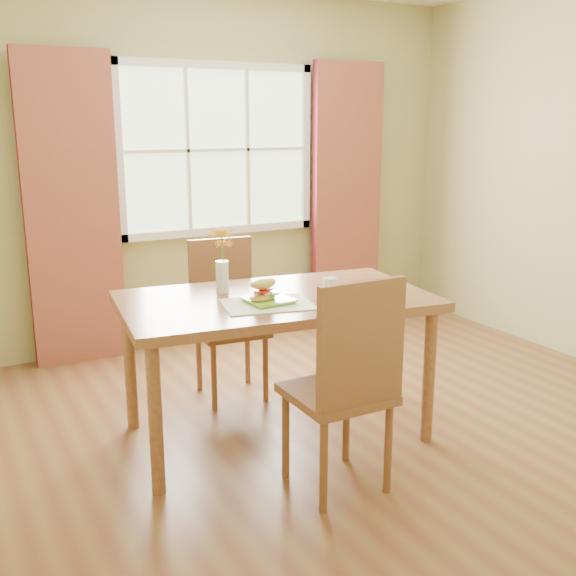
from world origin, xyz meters
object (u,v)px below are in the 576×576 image
at_px(croissant_sandwich, 263,290).
at_px(water_glass, 330,289).
at_px(dining_table, 276,311).
at_px(chair_near, 348,379).
at_px(flower_vase, 222,254).
at_px(chair_far, 226,311).

xyz_separation_m(croissant_sandwich, water_glass, (0.37, -0.06, -0.02)).
bearing_deg(dining_table, chair_near, -83.12).
relative_size(chair_near, croissant_sandwich, 5.51).
height_order(dining_table, flower_vase, flower_vase).
height_order(dining_table, chair_near, chair_near).
distance_m(chair_far, flower_vase, 0.72).
height_order(chair_near, croissant_sandwich, chair_near).
relative_size(dining_table, croissant_sandwich, 9.10).
height_order(dining_table, water_glass, water_glass).
relative_size(dining_table, chair_far, 1.75).
xyz_separation_m(dining_table, chair_far, (0.01, 0.71, -0.17)).
height_order(croissant_sandwich, flower_vase, flower_vase).
bearing_deg(chair_near, chair_far, 89.48).
bearing_deg(flower_vase, water_glass, -40.09).
bearing_deg(croissant_sandwich, dining_table, 18.70).
relative_size(croissant_sandwich, water_glass, 1.73).
bearing_deg(chair_near, flower_vase, 103.06).
distance_m(dining_table, croissant_sandwich, 0.23).
xyz_separation_m(chair_near, chair_far, (0.01, 1.42, -0.03)).
relative_size(dining_table, flower_vase, 4.81).
bearing_deg(croissant_sandwich, chair_far, 59.63).
xyz_separation_m(chair_near, water_glass, (0.24, 0.54, 0.28)).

